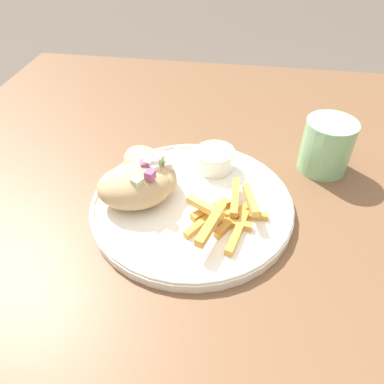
{
  "coord_description": "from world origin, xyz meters",
  "views": [
    {
      "loc": [
        0.04,
        -0.45,
        1.13
      ],
      "look_at": [
        -0.02,
        -0.02,
        0.76
      ],
      "focal_mm": 35.0,
      "sensor_mm": 36.0,
      "label": 1
    }
  ],
  "objects_px": {
    "sauce_ramekin": "(217,158)",
    "pita_sandwich_far": "(150,169)",
    "plate": "(192,204)",
    "fries_pile": "(225,215)",
    "water_glass": "(326,148)",
    "pita_sandwich_near": "(135,186)"
  },
  "relations": [
    {
      "from": "sauce_ramekin",
      "to": "water_glass",
      "type": "height_order",
      "value": "water_glass"
    },
    {
      "from": "plate",
      "to": "sauce_ramekin",
      "type": "distance_m",
      "value": 0.1
    },
    {
      "from": "plate",
      "to": "water_glass",
      "type": "xyz_separation_m",
      "value": [
        0.21,
        0.14,
        0.03
      ]
    },
    {
      "from": "plate",
      "to": "pita_sandwich_near",
      "type": "xyz_separation_m",
      "value": [
        -0.09,
        -0.01,
        0.03
      ]
    },
    {
      "from": "plate",
      "to": "pita_sandwich_near",
      "type": "distance_m",
      "value": 0.09
    },
    {
      "from": "water_glass",
      "to": "plate",
      "type": "bearing_deg",
      "value": -146.42
    },
    {
      "from": "fries_pile",
      "to": "sauce_ramekin",
      "type": "height_order",
      "value": "sauce_ramekin"
    },
    {
      "from": "pita_sandwich_near",
      "to": "fries_pile",
      "type": "distance_m",
      "value": 0.14
    },
    {
      "from": "plate",
      "to": "sauce_ramekin",
      "type": "bearing_deg",
      "value": 72.39
    },
    {
      "from": "plate",
      "to": "fries_pile",
      "type": "distance_m",
      "value": 0.07
    },
    {
      "from": "pita_sandwich_near",
      "to": "pita_sandwich_far",
      "type": "relative_size",
      "value": 0.94
    },
    {
      "from": "pita_sandwich_near",
      "to": "water_glass",
      "type": "bearing_deg",
      "value": 10.75
    },
    {
      "from": "sauce_ramekin",
      "to": "pita_sandwich_near",
      "type": "bearing_deg",
      "value": -137.66
    },
    {
      "from": "plate",
      "to": "pita_sandwich_near",
      "type": "relative_size",
      "value": 2.39
    },
    {
      "from": "sauce_ramekin",
      "to": "pita_sandwich_far",
      "type": "bearing_deg",
      "value": -152.07
    },
    {
      "from": "fries_pile",
      "to": "water_glass",
      "type": "distance_m",
      "value": 0.24
    },
    {
      "from": "plate",
      "to": "pita_sandwich_near",
      "type": "bearing_deg",
      "value": -171.59
    },
    {
      "from": "plate",
      "to": "fries_pile",
      "type": "height_order",
      "value": "fries_pile"
    },
    {
      "from": "pita_sandwich_far",
      "to": "fries_pile",
      "type": "bearing_deg",
      "value": 18.04
    },
    {
      "from": "fries_pile",
      "to": "sauce_ramekin",
      "type": "distance_m",
      "value": 0.13
    },
    {
      "from": "sauce_ramekin",
      "to": "water_glass",
      "type": "xyz_separation_m",
      "value": [
        0.18,
        0.05,
        0.01
      ]
    },
    {
      "from": "sauce_ramekin",
      "to": "water_glass",
      "type": "distance_m",
      "value": 0.19
    }
  ]
}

